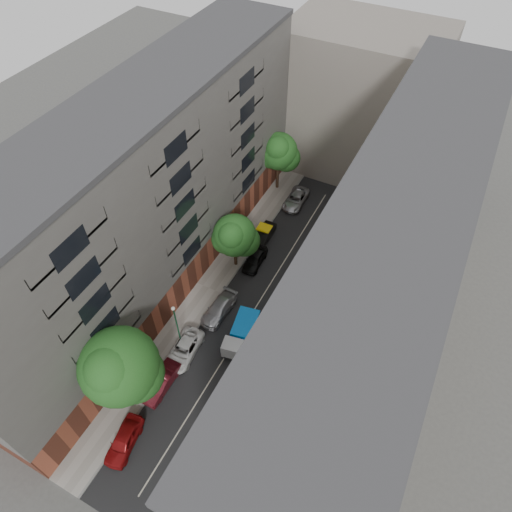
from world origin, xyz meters
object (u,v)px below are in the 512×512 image
Objects in this scene: tarp_truck at (242,333)px; car_left_0 at (124,440)px; car_left_3 at (219,309)px; tree_mid at (235,237)px; car_right_1 at (238,389)px; car_right_3 at (295,289)px; car_left_4 at (255,259)px; car_left_6 at (296,199)px; tree_near at (120,369)px; pedestrian at (331,281)px; tree_far at (279,153)px; car_right_4 at (311,260)px; car_left_5 at (264,234)px; lamp_post at (176,322)px; car_right_2 at (267,355)px; car_left_1 at (161,382)px; car_left_2 at (184,349)px; car_right_0 at (188,477)px.

tarp_truck is 13.64m from car_left_0.
car_left_3 is 0.70× the size of tree_mid.
car_right_3 is at bearing 89.89° from car_right_1.
car_left_6 is (0.00, 11.20, -0.03)m from car_left_4.
tree_mid reaches higher than tarp_truck.
tree_near is at bearing -95.68° from car_left_6.
car_left_0 is at bearing 61.32° from pedestrian.
car_right_1 is 28.78m from tree_far.
car_right_4 is 0.78× the size of tree_mid.
car_right_1 is at bearing 71.56° from pedestrian.
car_right_4 is at bearing 28.12° from tree_mid.
tree_far reaches higher than car_left_5.
tree_far is at bearing 131.52° from car_right_4.
tree_mid is at bearing 90.16° from lamp_post.
car_right_2 is 10.95m from pedestrian.
tree_mid reaches higher than car_left_4.
car_left_1 is at bearing -91.92° from car_left_5.
car_left_3 is at bearing 72.73° from lamp_post.
car_left_5 is at bearing 80.02° from tree_mid.
car_left_0 is 0.83× the size of car_right_4.
car_left_1 is 0.92× the size of car_left_2.
tree_near is at bearing -91.51° from lamp_post.
tree_far is at bearing 113.47° from car_right_3.
car_right_2 is at bearing -64.53° from car_left_5.
lamp_post is at bearing -132.49° from car_right_3.
car_left_6 is at bearing 87.51° from car_left_1.
tarp_truck reaches higher than car_left_2.
tree_far is at bearing 97.30° from car_right_0.
tree_mid reaches higher than car_right_2.
car_left_0 is 0.65× the size of tree_mid.
car_left_0 is 0.75× the size of lamp_post.
car_left_4 is at bearing 79.04° from car_left_0.
car_left_4 is 0.93× the size of car_right_1.
car_right_2 is 0.46× the size of tree_far.
tarp_truck is 0.65× the size of tree_far.
car_left_2 is 16.95m from car_left_5.
car_left_5 is 9.92m from pedestrian.
car_left_0 is at bearing -124.69° from car_right_2.
tree_near reaches higher than tarp_truck.
tree_mid is (-0.90, 11.81, 3.89)m from car_left_2.
tree_mid is 11.11m from pedestrian.
tree_near is at bearing -121.03° from car_right_3.
car_left_3 is 7.59m from tree_mid.
car_right_3 is (6.15, 20.60, -0.11)m from car_left_0.
car_left_0 reaches higher than car_left_3.
car_right_2 is (0.80, 4.20, -0.01)m from car_right_1.
lamp_post is at bearing -104.44° from car_left_3.
tarp_truck is 0.77× the size of tree_mid.
car_right_0 reaches higher than car_left_1.
tree_mid is (-7.30, -3.90, 3.83)m from car_right_4.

